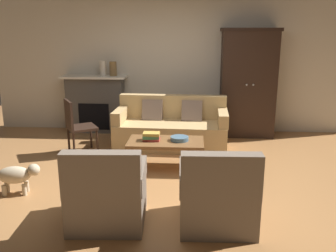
% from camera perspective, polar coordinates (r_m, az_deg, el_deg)
% --- Properties ---
extents(ground_plane, '(9.60, 9.60, 0.00)m').
position_cam_1_polar(ground_plane, '(5.14, -0.46, -7.95)').
color(ground_plane, '#B27A47').
extents(back_wall, '(7.20, 0.10, 2.80)m').
position_cam_1_polar(back_wall, '(7.31, 1.01, 10.17)').
color(back_wall, silver).
rests_on(back_wall, ground).
extents(fireplace, '(1.26, 0.48, 1.12)m').
position_cam_1_polar(fireplace, '(7.42, -11.19, 3.47)').
color(fireplace, '#4C4947').
rests_on(fireplace, ground).
extents(armoire, '(1.06, 0.57, 2.02)m').
position_cam_1_polar(armoire, '(7.10, 12.30, 6.55)').
color(armoire, black).
rests_on(armoire, ground).
extents(couch, '(1.95, 0.92, 0.86)m').
position_cam_1_polar(couch, '(6.39, 0.51, -0.38)').
color(couch, tan).
rests_on(couch, ground).
extents(coffee_table, '(1.10, 0.60, 0.42)m').
position_cam_1_polar(coffee_table, '(5.35, -0.35, -2.86)').
color(coffee_table, brown).
rests_on(coffee_table, ground).
extents(fruit_bowl, '(0.27, 0.27, 0.06)m').
position_cam_1_polar(fruit_bowl, '(5.34, 1.80, -1.96)').
color(fruit_bowl, slate).
rests_on(fruit_bowl, coffee_table).
extents(book_stack, '(0.26, 0.20, 0.12)m').
position_cam_1_polar(book_stack, '(5.34, -2.63, -1.64)').
color(book_stack, '#B73833').
rests_on(book_stack, coffee_table).
extents(mantel_vase_cream, '(0.12, 0.12, 0.29)m').
position_cam_1_polar(mantel_vase_cream, '(7.26, -10.11, 8.83)').
color(mantel_vase_cream, beige).
rests_on(mantel_vase_cream, fireplace).
extents(mantel_vase_bronze, '(0.14, 0.14, 0.27)m').
position_cam_1_polar(mantel_vase_bronze, '(7.21, -8.54, 8.80)').
color(mantel_vase_bronze, olive).
rests_on(mantel_vase_bronze, fireplace).
extents(armchair_near_left, '(0.82, 0.81, 0.88)m').
position_cam_1_polar(armchair_near_left, '(3.93, -9.44, -10.64)').
color(armchair_near_left, '#756656').
rests_on(armchair_near_left, ground).
extents(armchair_near_right, '(0.80, 0.79, 0.88)m').
position_cam_1_polar(armchair_near_right, '(3.87, 7.67, -10.97)').
color(armchair_near_right, '#756656').
rests_on(armchair_near_right, ground).
extents(side_chair_wooden, '(0.60, 0.60, 0.90)m').
position_cam_1_polar(side_chair_wooden, '(6.13, -14.08, 0.40)').
color(side_chair_wooden, black).
rests_on(side_chair_wooden, ground).
extents(dog, '(0.57, 0.26, 0.39)m').
position_cam_1_polar(dog, '(4.93, -22.44, -7.09)').
color(dog, beige).
rests_on(dog, ground).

